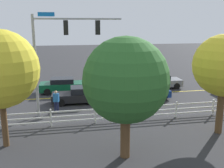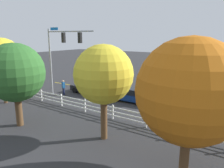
{
  "view_description": "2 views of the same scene",
  "coord_description": "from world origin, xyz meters",
  "px_view_note": "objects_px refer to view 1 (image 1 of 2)",
  "views": [
    {
      "loc": [
        3.49,
        23.37,
        6.51
      ],
      "look_at": [
        -0.97,
        0.86,
        1.26
      ],
      "focal_mm": 42.41,
      "sensor_mm": 36.0,
      "label": 1
    },
    {
      "loc": [
        -13.38,
        20.02,
        6.42
      ],
      "look_at": [
        -0.16,
        0.55,
        1.13
      ],
      "focal_mm": 34.5,
      "sensor_mm": 36.0,
      "label": 2
    }
  ],
  "objects_px": {
    "car_0": "(64,85)",
    "tree_3": "(126,80)",
    "car_3": "(144,92)",
    "pedestrian": "(56,101)",
    "tree_0": "(224,66)",
    "car_2": "(81,95)",
    "car_1": "(160,81)"
  },
  "relations": [
    {
      "from": "car_0",
      "to": "car_3",
      "type": "distance_m",
      "value": 7.81
    },
    {
      "from": "car_0",
      "to": "car_3",
      "type": "relative_size",
      "value": 1.06
    },
    {
      "from": "pedestrian",
      "to": "tree_3",
      "type": "height_order",
      "value": "tree_3"
    },
    {
      "from": "car_1",
      "to": "tree_0",
      "type": "bearing_deg",
      "value": -90.63
    },
    {
      "from": "car_1",
      "to": "pedestrian",
      "type": "distance_m",
      "value": 12.13
    },
    {
      "from": "car_3",
      "to": "pedestrian",
      "type": "distance_m",
      "value": 7.92
    },
    {
      "from": "car_0",
      "to": "tree_3",
      "type": "distance_m",
      "value": 14.14
    },
    {
      "from": "car_3",
      "to": "tree_3",
      "type": "bearing_deg",
      "value": 65.4
    },
    {
      "from": "car_0",
      "to": "tree_3",
      "type": "relative_size",
      "value": 0.8
    },
    {
      "from": "tree_0",
      "to": "tree_3",
      "type": "bearing_deg",
      "value": 15.94
    },
    {
      "from": "car_2",
      "to": "tree_3",
      "type": "xyz_separation_m",
      "value": [
        -1.39,
        9.74,
        3.25
      ]
    },
    {
      "from": "car_0",
      "to": "tree_0",
      "type": "bearing_deg",
      "value": -49.91
    },
    {
      "from": "tree_3",
      "to": "car_0",
      "type": "bearing_deg",
      "value": -78.79
    },
    {
      "from": "car_2",
      "to": "pedestrian",
      "type": "relative_size",
      "value": 2.83
    },
    {
      "from": "pedestrian",
      "to": "tree_0",
      "type": "distance_m",
      "value": 11.73
    },
    {
      "from": "car_2",
      "to": "pedestrian",
      "type": "height_order",
      "value": "pedestrian"
    },
    {
      "from": "car_1",
      "to": "tree_0",
      "type": "height_order",
      "value": "tree_0"
    },
    {
      "from": "car_2",
      "to": "tree_3",
      "type": "distance_m",
      "value": 10.36
    },
    {
      "from": "car_0",
      "to": "car_2",
      "type": "height_order",
      "value": "car_0"
    },
    {
      "from": "car_0",
      "to": "car_3",
      "type": "bearing_deg",
      "value": -25.9
    },
    {
      "from": "car_3",
      "to": "pedestrian",
      "type": "relative_size",
      "value": 2.67
    },
    {
      "from": "car_3",
      "to": "tree_0",
      "type": "height_order",
      "value": "tree_0"
    },
    {
      "from": "car_3",
      "to": "pedestrian",
      "type": "xyz_separation_m",
      "value": [
        7.59,
        2.25,
        0.28
      ]
    },
    {
      "from": "car_0",
      "to": "pedestrian",
      "type": "xyz_separation_m",
      "value": [
        0.72,
        5.97,
        0.23
      ]
    },
    {
      "from": "tree_3",
      "to": "pedestrian",
      "type": "bearing_deg",
      "value": -65.73
    },
    {
      "from": "tree_0",
      "to": "car_0",
      "type": "bearing_deg",
      "value": -52.46
    },
    {
      "from": "car_1",
      "to": "car_3",
      "type": "xyz_separation_m",
      "value": [
        2.95,
        3.75,
        -0.02
      ]
    },
    {
      "from": "car_3",
      "to": "car_0",
      "type": "bearing_deg",
      "value": -29.88
    },
    {
      "from": "pedestrian",
      "to": "car_3",
      "type": "bearing_deg",
      "value": -50.48
    },
    {
      "from": "car_1",
      "to": "pedestrian",
      "type": "bearing_deg",
      "value": -146.94
    },
    {
      "from": "car_3",
      "to": "tree_0",
      "type": "relative_size",
      "value": 0.76
    },
    {
      "from": "car_2",
      "to": "car_3",
      "type": "height_order",
      "value": "car_2"
    }
  ]
}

